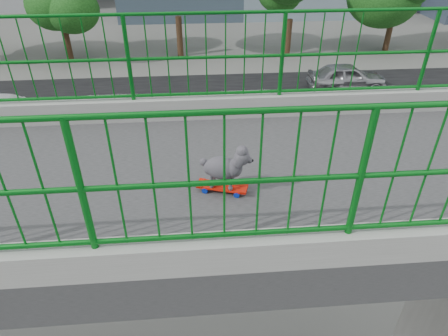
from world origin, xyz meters
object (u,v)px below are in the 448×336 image
(poodle, at_px, (225,166))
(car_5, at_px, (130,232))
(car_3, at_px, (8,111))
(car_6, at_px, (355,167))
(car_1, at_px, (371,164))
(car_4, at_px, (347,77))
(car_7, at_px, (300,131))
(skateboard, at_px, (222,187))

(poodle, height_order, car_5, poodle)
(car_3, height_order, car_6, car_3)
(car_1, xyz_separation_m, car_4, (-9.60, 2.34, 0.01))
(car_1, height_order, car_6, car_1)
(poodle, height_order, car_6, poodle)
(car_5, relative_size, car_7, 0.98)
(car_5, bearing_deg, car_4, 137.91)
(car_4, height_order, car_6, car_4)
(car_4, bearing_deg, car_5, 137.91)
(car_3, relative_size, car_6, 1.03)
(car_6, bearing_deg, poodle, -32.50)
(car_7, bearing_deg, car_3, 77.44)
(poodle, bearing_deg, car_1, 162.45)
(skateboard, bearing_deg, car_4, 172.17)
(car_1, height_order, car_7, car_1)
(poodle, distance_m, car_7, 15.12)
(car_3, bearing_deg, car_7, -102.56)
(car_1, height_order, car_5, car_1)
(car_6, height_order, car_7, car_6)
(car_4, relative_size, car_7, 0.97)
(skateboard, relative_size, car_7, 0.11)
(car_3, distance_m, car_5, 12.03)
(car_4, height_order, car_5, car_4)
(car_3, relative_size, car_5, 1.11)
(skateboard, height_order, car_4, skateboard)
(poodle, bearing_deg, car_6, 165.06)
(car_4, bearing_deg, car_7, 145.25)
(car_3, xyz_separation_m, car_6, (6.40, 15.84, -0.05))
(skateboard, height_order, car_5, skateboard)
(poodle, relative_size, car_3, 0.10)
(skateboard, relative_size, car_3, 0.10)
(car_1, bearing_deg, car_4, 166.32)
(car_4, bearing_deg, skateboard, 154.61)
(skateboard, height_order, car_1, skateboard)
(car_5, distance_m, car_6, 9.17)
(poodle, height_order, car_7, poodle)
(car_1, xyz_separation_m, car_7, (-3.20, -2.10, -0.09))
(skateboard, bearing_deg, car_5, -141.31)
(car_6, distance_m, car_7, 3.52)
(poodle, distance_m, car_3, 19.82)
(skateboard, distance_m, car_3, 19.72)
(car_5, bearing_deg, car_7, 131.95)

